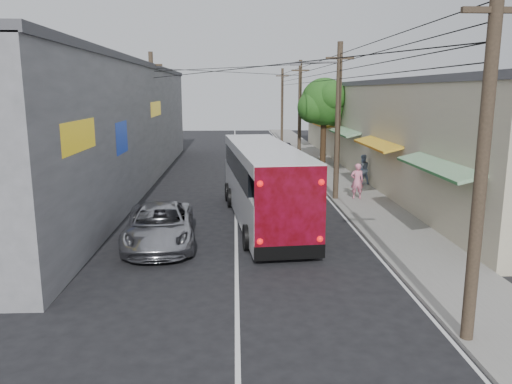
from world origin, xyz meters
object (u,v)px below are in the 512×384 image
(jeepney, at_px, (160,226))
(parked_suv, at_px, (297,172))
(parked_car_far, at_px, (281,152))
(pedestrian_near, at_px, (357,181))
(coach_bus, at_px, (263,182))
(parked_car_mid, at_px, (289,160))
(pedestrian_far, at_px, (362,169))

(jeepney, xyz_separation_m, parked_suv, (6.62, 12.32, -0.02))
(parked_car_far, distance_m, pedestrian_near, 15.71)
(coach_bus, relative_size, parked_suv, 2.35)
(pedestrian_near, bearing_deg, jeepney, 42.04)
(coach_bus, height_order, jeepney, coach_bus)
(parked_suv, xyz_separation_m, pedestrian_near, (2.49, -5.10, 0.32))
(parked_suv, distance_m, pedestrian_near, 5.68)
(coach_bus, distance_m, parked_car_mid, 14.06)
(parked_car_mid, bearing_deg, parked_suv, -83.26)
(coach_bus, bearing_deg, parked_car_far, 76.79)
(parked_suv, bearing_deg, coach_bus, -108.93)
(jeepney, bearing_deg, parked_suv, 56.51)
(jeepney, bearing_deg, parked_car_mid, 63.70)
(coach_bus, distance_m, pedestrian_far, 10.16)
(parked_suv, height_order, parked_car_mid, parked_car_mid)
(parked_suv, relative_size, pedestrian_far, 2.79)
(parked_suv, bearing_deg, jeepney, -120.85)
(parked_car_mid, bearing_deg, pedestrian_far, -50.62)
(coach_bus, distance_m, pedestrian_near, 6.39)
(pedestrian_near, bearing_deg, parked_car_far, -77.27)
(parked_car_far, height_order, pedestrian_far, pedestrian_far)
(jeepney, distance_m, parked_car_far, 23.67)
(parked_car_mid, height_order, pedestrian_far, pedestrian_far)
(coach_bus, xyz_separation_m, jeepney, (-4.01, -3.42, -0.97))
(jeepney, bearing_deg, coach_bus, 35.18)
(coach_bus, bearing_deg, parked_suv, 68.15)
(coach_bus, relative_size, parked_car_far, 2.74)
(coach_bus, bearing_deg, pedestrian_near, 31.22)
(coach_bus, distance_m, jeepney, 5.36)
(parked_car_far, bearing_deg, parked_suv, -95.06)
(coach_bus, bearing_deg, jeepney, -145.10)
(parked_car_mid, relative_size, parked_car_far, 1.07)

